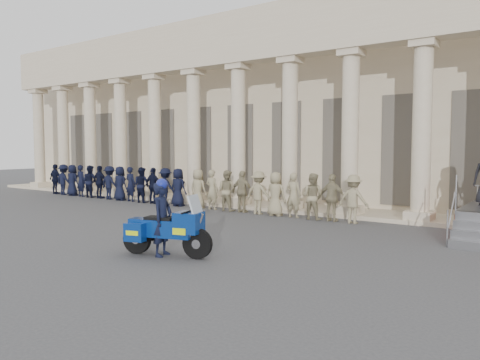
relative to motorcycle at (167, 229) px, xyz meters
name	(u,v)px	position (x,y,z in m)	size (l,w,h in m)	color
ground	(114,239)	(-2.78, 0.64, -0.67)	(90.00, 90.00, 0.00)	#404042
building	(331,113)	(-2.78, 15.38, 3.86)	(40.00, 12.50, 9.00)	#C5B394
officer_rank	(169,187)	(-7.07, 7.35, 0.19)	(18.88, 0.65, 1.71)	black
motorcycle	(167,229)	(0.00, 0.00, 0.00)	(2.35, 1.25, 1.54)	black
rider	(162,218)	(-0.13, -0.04, 0.28)	(0.60, 0.76, 1.91)	black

